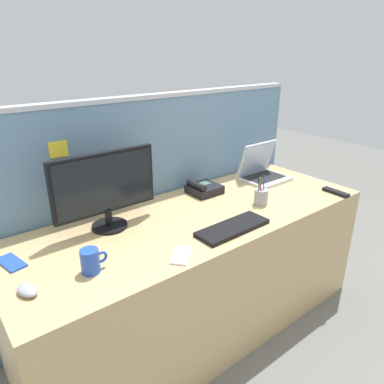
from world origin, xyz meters
The scene contains 13 objects.
ground_plane centered at (0.00, 0.00, 0.00)m, with size 10.00×10.00×0.00m, color slate.
desk centered at (0.00, 0.00, 0.37)m, with size 2.06×0.75×0.74m, color tan.
cubicle_divider centered at (0.00, 0.42, 0.67)m, with size 2.21×0.08×1.34m.
desktop_monitor centered at (-0.44, 0.18, 0.96)m, with size 0.53×0.18×0.39m.
laptop centered at (0.71, 0.18, 0.80)m, with size 0.31×0.25×0.25m.
desk_phone centered at (0.23, 0.22, 0.77)m, with size 0.19×0.17×0.09m.
keyboard_main centered at (0.03, -0.24, 0.75)m, with size 0.40×0.14×0.02m, color black.
computer_mouse_right_hand centered at (-0.92, -0.13, 0.75)m, with size 0.06×0.10×0.03m, color #9EA0A8.
pen_cup centered at (0.38, -0.11, 0.79)m, with size 0.08×0.08×0.19m.
cell_phone_white_slab centered at (-0.32, -0.28, 0.74)m, with size 0.07×0.14×0.01m, color silver.
cell_phone_blue_case centered at (-0.92, 0.12, 0.74)m, with size 0.07×0.15×0.01m, color blue.
tv_remote centered at (0.87, -0.30, 0.75)m, with size 0.04×0.17×0.02m, color black.
coffee_mug centered at (-0.67, -0.14, 0.79)m, with size 0.11×0.08×0.10m.
Camera 1 is at (-1.12, -1.36, 1.59)m, focal length 33.48 mm.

